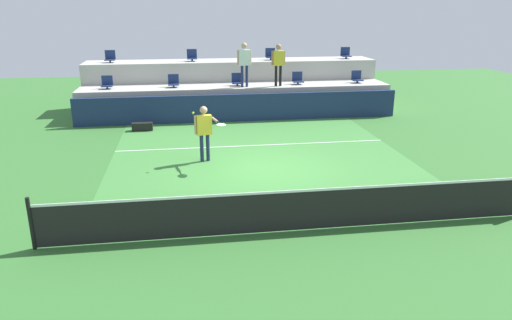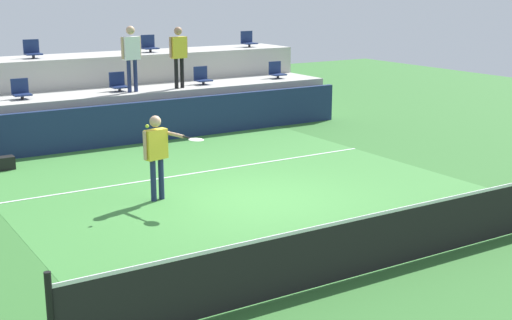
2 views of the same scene
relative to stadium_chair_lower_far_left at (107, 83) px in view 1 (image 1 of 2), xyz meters
The scene contains 21 objects.
ground_plane 9.07m from the stadium_chair_lower_far_left, 53.87° to the right, with size 40.00×40.00×0.00m, color #336B2D.
court_inner_paint 8.30m from the stadium_chair_lower_far_left, 49.74° to the right, with size 9.00×10.00×0.01m, color #3D7F38.
court_service_line 7.31m from the stadium_chair_lower_far_left, 42.47° to the right, with size 9.00×0.06×0.00m, color white.
tennis_net 12.45m from the stadium_chair_lower_far_left, 64.83° to the right, with size 10.48×0.08×1.07m.
sponsor_backboard 5.50m from the stadium_chair_lower_far_left, 13.15° to the right, with size 13.00×0.16×1.10m, color navy.
seating_tier_lower 5.35m from the stadium_chair_lower_far_left, ahead, with size 13.00×1.80×1.25m, color #ADAAA3.
seating_tier_upper 5.62m from the stadium_chair_lower_far_left, 19.47° to the left, with size 13.00×1.80×2.10m, color #ADAAA3.
stadium_chair_lower_far_left is the anchor object (origin of this frame).
stadium_chair_lower_left 2.66m from the stadium_chair_lower_far_left, ahead, with size 0.44×0.40×0.52m.
stadium_chair_lower_center 5.30m from the stadium_chair_lower_far_left, ahead, with size 0.44×0.40×0.52m.
stadium_chair_lower_right 7.92m from the stadium_chair_lower_far_left, ahead, with size 0.44×0.40×0.52m.
stadium_chair_lower_far_right 10.56m from the stadium_chair_lower_far_left, ahead, with size 0.44×0.40×0.52m.
stadium_chair_upper_far_left 1.99m from the stadium_chair_lower_far_left, 91.48° to the left, with size 0.44×0.40×0.52m.
stadium_chair_upper_left 4.02m from the stadium_chair_lower_far_left, 27.29° to the left, with size 0.44×0.40×0.52m.
stadium_chair_upper_right 7.32m from the stadium_chair_lower_far_left, 14.33° to the left, with size 0.44×0.40×0.52m.
stadium_chair_upper_far_right 10.80m from the stadium_chair_lower_far_left, ahead, with size 0.44×0.40×0.52m.
tennis_player 7.26m from the stadium_chair_lower_far_left, 59.96° to the right, with size 0.90×1.15×1.68m.
spectator_leaning_on_rail 5.65m from the stadium_chair_lower_far_left, ahead, with size 0.62×0.27×1.79m.
spectator_in_grey 7.05m from the stadium_chair_lower_far_left, ahead, with size 0.60×0.25×1.72m.
tennis_ball 7.36m from the stadium_chair_lower_far_left, 63.32° to the right, with size 0.07×0.07×0.07m.
equipment_bag 2.96m from the stadium_chair_lower_far_left, 56.50° to the right, with size 0.76×0.28×0.30m, color black.
Camera 1 is at (-2.19, -12.81, 4.51)m, focal length 33.54 mm.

